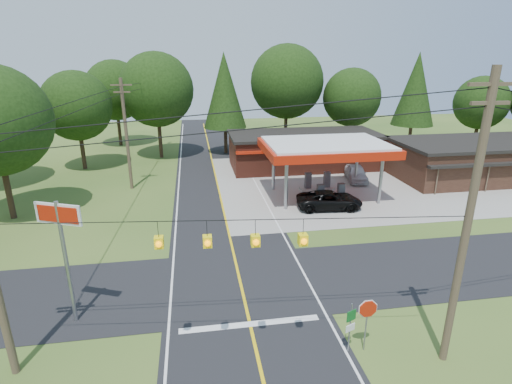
{
  "coord_description": "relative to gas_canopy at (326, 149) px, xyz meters",
  "views": [
    {
      "loc": [
        -2.2,
        -18.89,
        11.76
      ],
      "look_at": [
        2.0,
        7.0,
        2.8
      ],
      "focal_mm": 28.0,
      "sensor_mm": 36.0,
      "label": 1
    }
  ],
  "objects": [
    {
      "name": "ground",
      "position": [
        -9.0,
        -13.0,
        -4.27
      ],
      "size": [
        120.0,
        120.0,
        0.0
      ],
      "primitive_type": "plane",
      "color": "#36571E",
      "rests_on": "ground"
    },
    {
      "name": "main_highway",
      "position": [
        -9.0,
        -13.0,
        -4.26
      ],
      "size": [
        8.0,
        120.0,
        0.02
      ],
      "primitive_type": "cube",
      "color": "black",
      "rests_on": "ground"
    },
    {
      "name": "cross_road",
      "position": [
        -9.0,
        -13.0,
        -4.25
      ],
      "size": [
        70.0,
        7.0,
        0.02
      ],
      "primitive_type": "cube",
      "color": "black",
      "rests_on": "ground"
    },
    {
      "name": "lane_center_yellow",
      "position": [
        -9.0,
        -13.0,
        -4.24
      ],
      "size": [
        0.15,
        110.0,
        0.0
      ],
      "primitive_type": "cube",
      "color": "yellow",
      "rests_on": "main_highway"
    },
    {
      "name": "gas_canopy",
      "position": [
        0.0,
        0.0,
        0.0
      ],
      "size": [
        10.6,
        7.4,
        4.88
      ],
      "color": "gray",
      "rests_on": "ground"
    },
    {
      "name": "convenience_store",
      "position": [
        1.0,
        9.98,
        -2.35
      ],
      "size": [
        16.4,
        7.55,
        3.8
      ],
      "color": "maroon",
      "rests_on": "ground"
    },
    {
      "name": "strip_building",
      "position": [
        19.0,
        2.98,
        -2.35
      ],
      "size": [
        20.4,
        8.75,
        3.8
      ],
      "color": "#331D14",
      "rests_on": "ground"
    },
    {
      "name": "utility_pole_near_right",
      "position": [
        -1.5,
        -20.0,
        1.69
      ],
      "size": [
        1.8,
        0.3,
        11.5
      ],
      "color": "#473828",
      "rests_on": "ground"
    },
    {
      "name": "utility_pole_far_left",
      "position": [
        -17.0,
        5.0,
        0.93
      ],
      "size": [
        1.8,
        0.3,
        10.0
      ],
      "color": "#473828",
      "rests_on": "ground"
    },
    {
      "name": "utility_pole_north",
      "position": [
        -15.5,
        22.0,
        0.48
      ],
      "size": [
        0.3,
        0.3,
        9.5
      ],
      "color": "#473828",
      "rests_on": "ground"
    },
    {
      "name": "overhead_beacons",
      "position": [
        -10.0,
        -19.0,
        1.95
      ],
      "size": [
        17.04,
        2.04,
        1.03
      ],
      "color": "black",
      "rests_on": "ground"
    },
    {
      "name": "treeline_backdrop",
      "position": [
        -8.18,
        11.01,
        3.22
      ],
      "size": [
        70.27,
        51.59,
        13.3
      ],
      "color": "#332316",
      "rests_on": "ground"
    },
    {
      "name": "suv_car",
      "position": [
        -0.5,
        -3.0,
        -3.54
      ],
      "size": [
        5.71,
        5.71,
        1.46
      ],
      "primitive_type": "imported",
      "rotation": [
        0.0,
        0.0,
        1.48
      ],
      "color": "black",
      "rests_on": "ground"
    },
    {
      "name": "sedan_car",
      "position": [
        4.68,
        4.0,
        -3.5
      ],
      "size": [
        5.29,
        5.29,
        1.53
      ],
      "primitive_type": "imported",
      "rotation": [
        0.0,
        0.0,
        -0.2
      ],
      "color": "silver",
      "rests_on": "ground"
    },
    {
      "name": "big_stop_sign",
      "position": [
        -17.0,
        -15.01,
        0.08
      ],
      "size": [
        2.07,
        0.94,
        5.96
      ],
      "color": "gray",
      "rests_on": "ground"
    },
    {
      "name": "octagonal_stop_sign",
      "position": [
        -4.5,
        -19.01,
        -2.43
      ],
      "size": [
        0.86,
        0.09,
        2.46
      ],
      "color": "gray",
      "rests_on": "ground"
    },
    {
      "name": "route_sign_post",
      "position": [
        -5.2,
        -19.02,
        -2.87
      ],
      "size": [
        0.45,
        0.21,
        2.34
      ],
      "color": "gray",
      "rests_on": "ground"
    }
  ]
}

